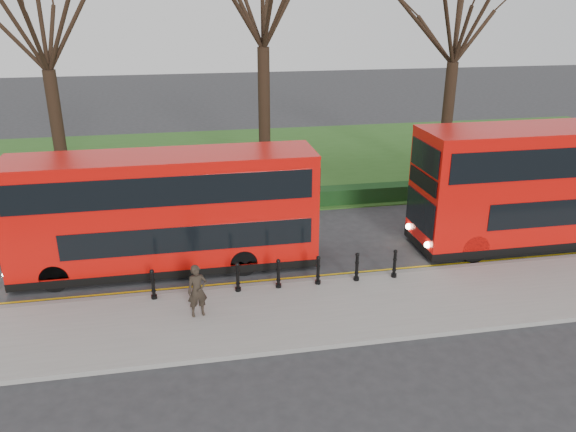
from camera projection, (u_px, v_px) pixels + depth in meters
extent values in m
plane|color=#28282B|center=(252.00, 275.00, 20.29)|extent=(120.00, 120.00, 0.00)
cube|color=gray|center=(264.00, 316.00, 17.51)|extent=(60.00, 4.00, 0.15)
cube|color=slate|center=(256.00, 286.00, 19.35)|extent=(60.00, 0.25, 0.16)
cube|color=#2A531B|center=(221.00, 163.00, 34.02)|extent=(60.00, 18.00, 0.06)
cube|color=black|center=(233.00, 202.00, 26.37)|extent=(60.00, 0.90, 0.80)
cube|color=yellow|center=(254.00, 284.00, 19.65)|extent=(60.00, 0.10, 0.01)
cube|color=yellow|center=(254.00, 281.00, 19.83)|extent=(60.00, 0.10, 0.01)
cylinder|color=black|center=(59.00, 137.00, 26.93)|extent=(0.60, 0.60, 6.29)
cylinder|color=black|center=(264.00, 120.00, 28.51)|extent=(0.60, 0.60, 7.15)
cylinder|color=black|center=(447.00, 121.00, 30.40)|extent=(0.60, 0.60, 6.25)
cylinder|color=black|center=(153.00, 285.00, 18.23)|extent=(0.15, 0.15, 1.00)
cylinder|color=black|center=(196.00, 281.00, 18.47)|extent=(0.15, 0.15, 1.00)
cylinder|color=black|center=(238.00, 277.00, 18.71)|extent=(0.15, 0.15, 1.00)
cylinder|color=black|center=(278.00, 274.00, 18.95)|extent=(0.15, 0.15, 1.00)
cylinder|color=black|center=(318.00, 271.00, 19.19)|extent=(0.15, 0.15, 1.00)
cylinder|color=black|center=(357.00, 267.00, 19.43)|extent=(0.15, 0.15, 1.00)
cylinder|color=black|center=(395.00, 264.00, 19.67)|extent=(0.15, 0.15, 1.00)
cube|color=red|center=(165.00, 209.00, 20.03)|extent=(10.75, 2.44, 3.96)
cube|color=black|center=(170.00, 260.00, 20.76)|extent=(10.77, 2.46, 0.29)
cube|color=black|center=(189.00, 239.00, 19.29)|extent=(8.60, 0.04, 0.93)
cube|color=black|center=(162.00, 192.00, 18.52)|extent=(10.17, 0.04, 1.03)
cube|color=black|center=(2.00, 211.00, 18.98)|extent=(0.06, 2.15, 0.54)
cylinder|color=black|center=(55.00, 278.00, 19.05)|extent=(0.98, 0.29, 0.98)
cylinder|color=black|center=(66.00, 251.00, 21.02)|extent=(0.98, 0.29, 0.98)
cylinder|color=black|center=(244.00, 262.00, 20.17)|extent=(0.98, 0.29, 0.98)
cylinder|color=black|center=(237.00, 239.00, 22.14)|extent=(0.98, 0.29, 0.98)
cube|color=red|center=(564.00, 181.00, 22.27)|extent=(11.96, 2.72, 4.40)
cube|color=black|center=(554.00, 233.00, 23.09)|extent=(11.98, 2.74, 0.33)
cube|color=black|center=(423.00, 181.00, 21.10)|extent=(0.06, 2.39, 0.60)
cylinder|color=black|center=(474.00, 248.00, 21.18)|extent=(1.09, 0.33, 1.09)
cylinder|color=black|center=(446.00, 225.00, 23.37)|extent=(1.09, 0.33, 1.09)
imported|color=black|center=(197.00, 291.00, 17.14)|extent=(0.68, 0.51, 1.69)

